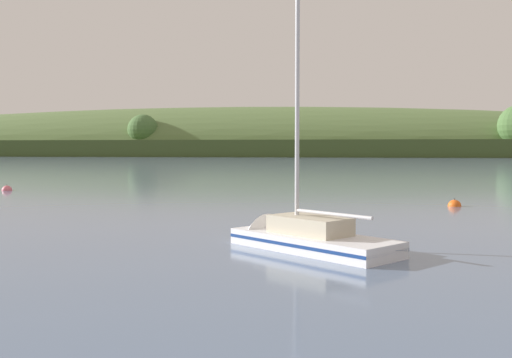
# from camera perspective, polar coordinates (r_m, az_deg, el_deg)

# --- Properties ---
(far_shoreline_hill) EXTENTS (565.86, 113.69, 40.92)m
(far_shoreline_hill) POSITION_cam_1_polar(r_m,az_deg,el_deg) (245.23, -2.14, 2.42)
(far_shoreline_hill) COLOR #3C4E24
(far_shoreline_hill) RESTS_ON ground
(sailboat_near_mooring) EXTENTS (6.17, 5.20, 9.43)m
(sailboat_near_mooring) POSITION_cam_1_polar(r_m,az_deg,el_deg) (18.45, 3.88, -6.29)
(sailboat_near_mooring) COLOR white
(sailboat_near_mooring) RESTS_ON ground
(mooring_buoy_midchannel) EXTENTS (0.71, 0.71, 0.79)m
(mooring_buoy_midchannel) POSITION_cam_1_polar(r_m,az_deg,el_deg) (33.00, 18.91, -2.55)
(mooring_buoy_midchannel) COLOR #EA5B19
(mooring_buoy_midchannel) RESTS_ON ground
(mooring_buoy_far_upstream) EXTENTS (0.74, 0.74, 0.82)m
(mooring_buoy_far_upstream) POSITION_cam_1_polar(r_m,az_deg,el_deg) (46.66, -23.26, -1.04)
(mooring_buoy_far_upstream) COLOR #E06675
(mooring_buoy_far_upstream) RESTS_ON ground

